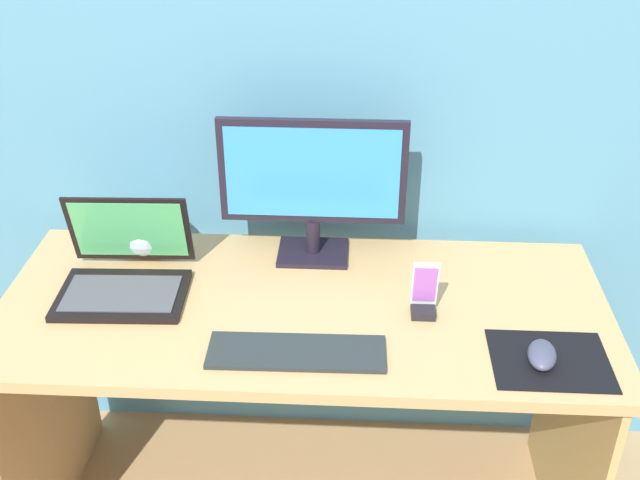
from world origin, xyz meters
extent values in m
cube|color=teal|center=(0.00, 0.38, 1.25)|extent=(6.00, 0.04, 2.50)
cube|color=tan|center=(0.00, 0.00, 0.70)|extent=(1.44, 0.62, 0.03)
cube|color=tan|center=(-0.68, 0.00, 0.34)|extent=(0.02, 0.58, 0.68)
cube|color=tan|center=(0.68, 0.00, 0.34)|extent=(0.02, 0.58, 0.68)
cube|color=black|center=(0.01, 0.22, 0.72)|extent=(0.18, 0.14, 0.01)
cylinder|color=black|center=(0.01, 0.22, 0.77)|extent=(0.04, 0.04, 0.09)
cube|color=black|center=(0.01, 0.22, 0.95)|extent=(0.46, 0.02, 0.27)
cube|color=#338CD8|center=(0.01, 0.21, 0.95)|extent=(0.43, 0.00, 0.24)
cube|color=black|center=(-0.43, 0.00, 0.72)|extent=(0.31, 0.22, 0.02)
cube|color=#47474C|center=(-0.43, -0.01, 0.73)|extent=(0.27, 0.16, 0.00)
cube|color=black|center=(-0.44, 0.13, 0.83)|extent=(0.30, 0.06, 0.20)
cube|color=#4CB266|center=(-0.44, 0.13, 0.83)|extent=(0.27, 0.05, 0.17)
sphere|color=silver|center=(-0.42, 0.21, 0.79)|extent=(0.15, 0.15, 0.15)
cube|color=#252B2A|center=(0.00, -0.19, 0.72)|extent=(0.38, 0.13, 0.01)
cube|color=black|center=(0.54, -0.18, 0.71)|extent=(0.25, 0.20, 0.00)
ellipsoid|color=#414258|center=(0.52, -0.19, 0.73)|extent=(0.08, 0.11, 0.04)
cube|color=black|center=(0.28, -0.03, 0.72)|extent=(0.06, 0.05, 0.02)
cube|color=silver|center=(0.28, -0.02, 0.79)|extent=(0.06, 0.03, 0.12)
cube|color=#A559BF|center=(0.28, -0.02, 0.79)|extent=(0.05, 0.02, 0.10)
camera|label=1|loc=(0.12, -1.49, 1.77)|focal=43.53mm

